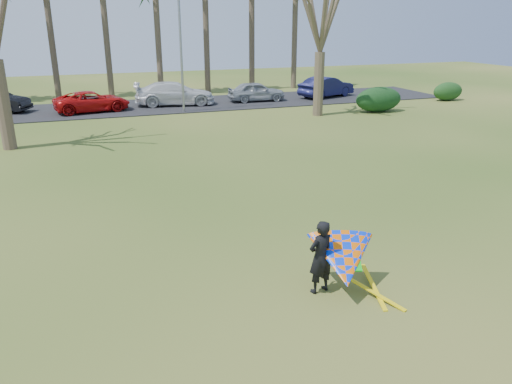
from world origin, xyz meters
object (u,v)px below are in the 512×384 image
object	(u,v)px
car_3	(175,94)
car_4	(256,91)
car_2	(92,101)
car_5	(326,87)
streetlight	(183,43)
kite_flyer	(341,259)
bare_tree_right	(322,8)

from	to	relation	value
car_3	car_4	xyz separation A→B (m)	(6.13, -0.29, -0.09)
car_2	car_5	distance (m)	17.85
streetlight	car_4	xyz separation A→B (m)	(5.96, 2.59, -3.68)
kite_flyer	car_2	bearing A→B (deg)	99.14
bare_tree_right	streetlight	size ratio (longest dim) A/B	1.15
streetlight	car_2	distance (m)	7.30
kite_flyer	car_5	bearing A→B (deg)	63.30
car_2	car_3	world-z (taller)	car_3
car_4	kite_flyer	bearing A→B (deg)	166.39
bare_tree_right	kite_flyer	world-z (taller)	bare_tree_right
bare_tree_right	kite_flyer	bearing A→B (deg)	-115.11
car_2	car_3	size ratio (longest dim) A/B	0.87
car_2	car_3	xyz separation A→B (m)	(5.75, 0.81, 0.14)
bare_tree_right	car_3	xyz separation A→B (m)	(-8.02, 6.88, -5.69)
streetlight	kite_flyer	world-z (taller)	streetlight
car_3	car_5	world-z (taller)	car_3
car_2	kite_flyer	world-z (taller)	kite_flyer
streetlight	car_4	world-z (taller)	streetlight
bare_tree_right	car_5	bearing A→B (deg)	58.77
bare_tree_right	car_2	xyz separation A→B (m)	(-13.76, 6.07, -5.83)
car_5	streetlight	bearing A→B (deg)	82.60
bare_tree_right	kite_flyer	xyz separation A→B (m)	(-9.52, -20.31, -5.72)
car_4	car_5	distance (m)	5.96
car_4	car_3	bearing A→B (deg)	89.54
streetlight	kite_flyer	bearing A→B (deg)	-93.95
car_3	car_4	distance (m)	6.14
car_3	kite_flyer	world-z (taller)	kite_flyer
car_3	streetlight	bearing A→B (deg)	-167.94
streetlight	car_2	bearing A→B (deg)	160.75
car_4	car_2	bearing A→B (deg)	94.76
car_3	bare_tree_right	bearing A→B (deg)	-122.12
bare_tree_right	car_3	world-z (taller)	bare_tree_right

